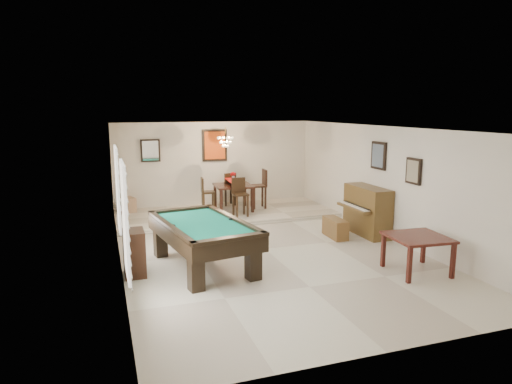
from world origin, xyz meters
TOP-DOWN VIEW (x-y plane):
  - ground_plane at (0.00, 0.00)m, footprint 6.00×9.00m
  - wall_back at (0.00, 4.50)m, footprint 6.00×0.04m
  - wall_front at (0.00, -4.50)m, footprint 6.00×0.04m
  - wall_left at (-3.00, 0.00)m, footprint 0.04×9.00m
  - wall_right at (3.00, 0.00)m, footprint 0.04×9.00m
  - ceiling at (0.00, 0.00)m, footprint 6.00×9.00m
  - dining_step at (0.00, 3.25)m, footprint 6.00×2.50m
  - window_left_front at (-2.97, -2.20)m, footprint 0.06×1.00m
  - window_left_rear at (-2.97, 0.60)m, footprint 0.06×1.00m
  - pool_table at (-1.50, -0.68)m, footprint 1.80×2.78m
  - square_table at (2.18, -2.24)m, footprint 1.08×1.08m
  - upright_piano at (2.59, 0.32)m, footprint 0.78×1.40m
  - piano_bench at (1.88, 0.32)m, footprint 0.35×0.82m
  - apothecary_chest at (-2.78, -0.71)m, footprint 0.37×0.56m
  - dining_table at (0.27, 3.40)m, footprint 1.09×1.09m
  - flower_vase at (0.27, 3.40)m, footprint 0.19×0.19m
  - dining_chair_south at (0.24, 2.61)m, footprint 0.39×0.39m
  - dining_chair_north at (0.31, 4.11)m, footprint 0.41×0.41m
  - dining_chair_west at (-0.47, 3.39)m, footprint 0.40×0.40m
  - dining_chair_east at (1.04, 3.43)m, footprint 0.45×0.45m
  - corner_bench at (-2.63, 4.13)m, footprint 0.49×0.54m
  - chandelier at (0.00, 3.20)m, footprint 0.44×0.44m
  - back_painting at (0.00, 4.46)m, footprint 0.75×0.06m
  - back_mirror at (-1.90, 4.46)m, footprint 0.55×0.06m
  - right_picture_upper at (2.96, 0.30)m, footprint 0.06×0.55m
  - right_picture_lower at (2.96, -1.00)m, footprint 0.06×0.45m

SIDE VIEW (x-z plane):
  - ground_plane at x=0.00m, z-range -0.02..0.00m
  - dining_step at x=0.00m, z-range 0.00..0.12m
  - piano_bench at x=1.88m, z-range 0.00..0.45m
  - corner_bench at x=-2.63m, z-range 0.12..0.52m
  - square_table at x=2.18m, z-range 0.00..0.70m
  - apothecary_chest at x=-2.78m, z-range 0.00..0.84m
  - pool_table at x=-1.50m, z-range 0.00..0.86m
  - dining_table at x=0.27m, z-range 0.12..0.97m
  - upright_piano at x=2.59m, z-range 0.00..1.16m
  - dining_chair_west at x=-0.47m, z-range 0.12..1.10m
  - dining_chair_north at x=0.31m, z-range 0.12..1.11m
  - dining_chair_south at x=0.24m, z-range 0.12..1.15m
  - dining_chair_east at x=1.04m, z-range 0.12..1.25m
  - flower_vase at x=0.27m, z-range 0.97..1.23m
  - wall_back at x=0.00m, z-range 0.00..2.60m
  - wall_front at x=0.00m, z-range 0.00..2.60m
  - wall_left at x=-3.00m, z-range 0.00..2.60m
  - wall_right at x=3.00m, z-range 0.00..2.60m
  - window_left_front at x=-2.97m, z-range 0.55..2.25m
  - window_left_rear at x=-2.97m, z-range 0.55..2.25m
  - right_picture_lower at x=2.96m, z-range 1.42..1.98m
  - back_mirror at x=-1.90m, z-range 1.48..2.12m
  - back_painting at x=0.00m, z-range 1.42..2.38m
  - right_picture_upper at x=2.96m, z-range 1.57..2.23m
  - chandelier at x=0.00m, z-range 1.90..2.50m
  - ceiling at x=0.00m, z-range 2.58..2.62m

